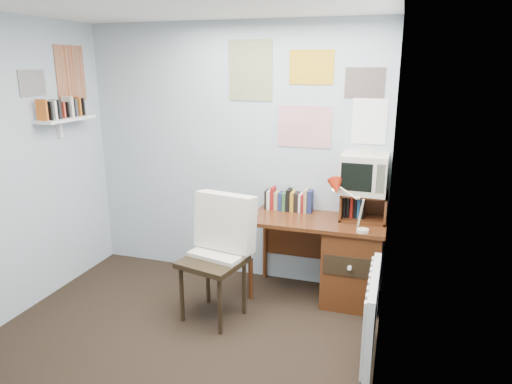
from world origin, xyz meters
TOP-DOWN VIEW (x-y plane):
  - ground at (0.00, 0.00)m, footprint 3.50×3.50m
  - back_wall at (0.00, 1.75)m, footprint 3.00×0.02m
  - right_wall at (1.50, 0.00)m, footprint 0.02×3.50m
  - desk at (1.17, 1.48)m, footprint 1.20×0.55m
  - desk_chair at (0.14, 0.84)m, footprint 0.63×0.61m
  - desk_lamp at (1.31, 1.26)m, footprint 0.30×0.27m
  - tv_riser at (1.29, 1.59)m, footprint 0.40×0.30m
  - crt_tv at (1.27, 1.61)m, footprint 0.41×0.38m
  - book_row at (0.66, 1.66)m, footprint 0.60×0.14m
  - radiator at (1.46, 0.55)m, footprint 0.09×0.80m
  - wall_shelf at (-1.40, 1.10)m, footprint 0.20×0.62m
  - posters_back at (0.70, 1.74)m, footprint 1.20×0.01m
  - posters_left at (-1.49, 1.10)m, footprint 0.01×0.70m

SIDE VIEW (x-z plane):
  - ground at x=0.00m, z-range 0.00..0.00m
  - desk at x=1.17m, z-range 0.03..0.79m
  - radiator at x=1.46m, z-range 0.12..0.72m
  - desk_chair at x=0.14m, z-range 0.00..1.03m
  - book_row at x=0.66m, z-range 0.76..0.98m
  - tv_riser at x=1.29m, z-range 0.76..1.01m
  - desk_lamp at x=1.31m, z-range 0.76..1.13m
  - crt_tv at x=1.27m, z-range 1.01..1.39m
  - back_wall at x=0.00m, z-range 0.00..2.50m
  - right_wall at x=1.50m, z-range 0.00..2.50m
  - wall_shelf at x=-1.40m, z-range 1.50..1.74m
  - posters_back at x=0.70m, z-range 1.40..2.30m
  - posters_left at x=-1.49m, z-range 1.70..2.30m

